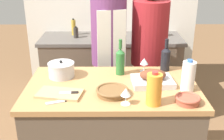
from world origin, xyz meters
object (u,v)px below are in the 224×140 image
at_px(wicker_basket, 112,91).
at_px(knife_paring, 70,93).
at_px(roasting_pan, 153,79).
at_px(cutting_board, 60,93).
at_px(wine_glass_right, 126,93).
at_px(knife_chef, 62,101).
at_px(person_cook_guest, 149,53).
at_px(wine_bottle_green, 166,58).
at_px(stock_pot, 61,70).
at_px(stand_mixer, 149,28).
at_px(juice_jug, 154,89).
at_px(wine_glass_left, 144,62).
at_px(person_cook_aproned, 109,52).
at_px(condiment_bottle_short, 76,33).
at_px(wine_bottle_dark, 120,61).
at_px(mixing_bowl, 188,99).
at_px(condiment_bottle_extra, 96,29).
at_px(condiment_bottle_tall, 74,27).
at_px(milk_jug, 188,76).

distance_m(wicker_basket, knife_paring, 0.30).
relative_size(roasting_pan, cutting_board, 0.95).
relative_size(wine_glass_right, knife_chef, 0.57).
xyz_separation_m(knife_chef, person_cook_guest, (0.74, 1.09, -0.03)).
xyz_separation_m(wine_bottle_green, wine_glass_right, (-0.37, -0.60, -0.03)).
xyz_separation_m(wicker_basket, cutting_board, (-0.37, 0.00, -0.02)).
bearing_deg(stock_pot, person_cook_guest, 39.23).
relative_size(knife_chef, person_cook_guest, 0.13).
bearing_deg(knife_paring, stand_mixer, 64.82).
height_order(juice_jug, wine_bottle_green, wine_bottle_green).
height_order(wine_glass_left, knife_chef, wine_glass_left).
relative_size(wine_glass_left, person_cook_guest, 0.07).
height_order(knife_paring, person_cook_aproned, person_cook_aproned).
height_order(stock_pot, stand_mixer, stand_mixer).
bearing_deg(knife_chef, roasting_pan, 22.65).
distance_m(wine_glass_left, wine_glass_right, 0.60).
height_order(knife_chef, condiment_bottle_short, condiment_bottle_short).
distance_m(juice_jug, knife_chef, 0.63).
bearing_deg(wine_bottle_dark, stand_mixer, 72.34).
relative_size(juice_jug, person_cook_guest, 0.15).
relative_size(cutting_board, wine_bottle_green, 1.23).
distance_m(roasting_pan, wicker_basket, 0.36).
height_order(cutting_board, person_cook_guest, person_cook_guest).
bearing_deg(mixing_bowl, knife_chef, 178.16).
distance_m(roasting_pan, condiment_bottle_extra, 1.64).
bearing_deg(person_cook_guest, knife_chef, -133.01).
height_order(wine_bottle_dark, knife_paring, wine_bottle_dark).
distance_m(wine_glass_left, person_cook_aproned, 0.57).
bearing_deg(stock_pot, wine_bottle_green, 8.58).
bearing_deg(wine_glass_left, condiment_bottle_tall, 119.82).
distance_m(mixing_bowl, condiment_bottle_tall, 2.13).
xyz_separation_m(roasting_pan, milk_jug, (0.24, -0.11, 0.07)).
height_order(mixing_bowl, wine_bottle_green, wine_bottle_green).
height_order(wicker_basket, stand_mixer, stand_mixer).
relative_size(roasting_pan, mixing_bowl, 1.92).
xyz_separation_m(condiment_bottle_tall, condiment_bottle_extra, (0.29, -0.03, -0.02)).
bearing_deg(wine_bottle_green, wine_bottle_dark, -168.09).
bearing_deg(condiment_bottle_short, wicker_basket, -74.91).
distance_m(stand_mixer, person_cook_guest, 0.68).
distance_m(knife_chef, person_cook_aproned, 1.06).
xyz_separation_m(wine_bottle_dark, wine_glass_left, (0.21, 0.06, -0.03)).
distance_m(wine_bottle_green, knife_chef, 0.99).
distance_m(juice_jug, knife_paring, 0.60).
distance_m(wicker_basket, condiment_bottle_extra, 1.75).
xyz_separation_m(stock_pot, person_cook_aproned, (0.39, 0.59, -0.05)).
height_order(condiment_bottle_short, condiment_bottle_extra, condiment_bottle_extra).
distance_m(juice_jug, condiment_bottle_tall, 2.05).
bearing_deg(knife_paring, condiment_bottle_extra, 86.25).
distance_m(stock_pot, knife_paring, 0.36).
bearing_deg(wine_glass_right, wine_glass_left, 71.91).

